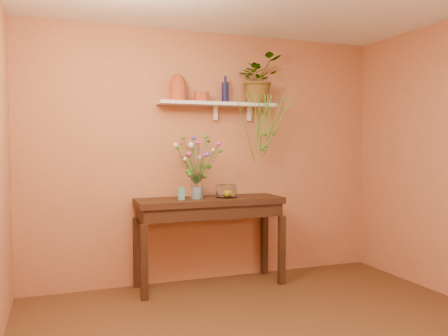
{
  "coord_description": "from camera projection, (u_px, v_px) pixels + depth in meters",
  "views": [
    {
      "loc": [
        -1.6,
        -2.8,
        1.49
      ],
      "look_at": [
        0.0,
        1.55,
        1.25
      ],
      "focal_mm": 36.87,
      "sensor_mm": 36.0,
      "label": 1
    }
  ],
  "objects": [
    {
      "name": "terracotta_pot",
      "position": [
        201.0,
        97.0,
        4.84
      ],
      "size": [
        0.16,
        0.16,
        0.1
      ],
      "primitive_type": "cylinder",
      "rotation": [
        0.0,
        0.0,
        0.0
      ],
      "color": "#BC482A",
      "rests_on": "wall_shelf"
    },
    {
      "name": "plant_fronds",
      "position": [
        266.0,
        131.0,
        4.96
      ],
      "size": [
        0.67,
        0.33,
        0.82
      ],
      "color": "#366D1B",
      "rests_on": "wall_shelf"
    },
    {
      "name": "lemon",
      "position": [
        227.0,
        193.0,
        4.85
      ],
      "size": [
        0.07,
        0.07,
        0.07
      ],
      "primitive_type": "sphere",
      "color": "yellow",
      "rests_on": "glass_bowl"
    },
    {
      "name": "blue_bottle",
      "position": [
        225.0,
        92.0,
        4.95
      ],
      "size": [
        0.08,
        0.08,
        0.28
      ],
      "color": "#121640",
      "rests_on": "wall_shelf"
    },
    {
      "name": "wall_shelf",
      "position": [
        219.0,
        105.0,
        4.93
      ],
      "size": [
        1.3,
        0.24,
        0.19
      ],
      "color": "white",
      "rests_on": "room"
    },
    {
      "name": "glass_vase",
      "position": [
        197.0,
        188.0,
        4.72
      ],
      "size": [
        0.12,
        0.12,
        0.26
      ],
      "color": "white",
      "rests_on": "sideboard"
    },
    {
      "name": "terracotta_jug",
      "position": [
        178.0,
        88.0,
        4.74
      ],
      "size": [
        0.21,
        0.21,
        0.28
      ],
      "color": "#BC482A",
      "rests_on": "wall_shelf"
    },
    {
      "name": "glass_bowl",
      "position": [
        226.0,
        192.0,
        4.85
      ],
      "size": [
        0.22,
        0.22,
        0.13
      ],
      "color": "white",
      "rests_on": "sideboard"
    },
    {
      "name": "carton",
      "position": [
        181.0,
        193.0,
        4.63
      ],
      "size": [
        0.07,
        0.06,
        0.13
      ],
      "primitive_type": "cube",
      "rotation": [
        0.0,
        0.0,
        -0.19
      ],
      "color": "teal",
      "rests_on": "sideboard"
    },
    {
      "name": "spider_plant",
      "position": [
        258.0,
        79.0,
        5.07
      ],
      "size": [
        0.61,
        0.57,
        0.54
      ],
      "primitive_type": "imported",
      "rotation": [
        0.0,
        0.0,
        0.39
      ],
      "color": "#366D1B",
      "rests_on": "wall_shelf"
    },
    {
      "name": "room",
      "position": [
        301.0,
        165.0,
        3.18
      ],
      "size": [
        4.04,
        4.04,
        2.7
      ],
      "color": "#52301C",
      "rests_on": "ground"
    },
    {
      "name": "sideboard",
      "position": [
        210.0,
        211.0,
        4.8
      ],
      "size": [
        1.53,
        0.49,
        0.93
      ],
      "color": "#382214",
      "rests_on": "ground"
    },
    {
      "name": "bouquet",
      "position": [
        197.0,
        155.0,
        4.7
      ],
      "size": [
        0.47,
        0.49,
        0.52
      ],
      "color": "#386B28",
      "rests_on": "glass_vase"
    }
  ]
}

